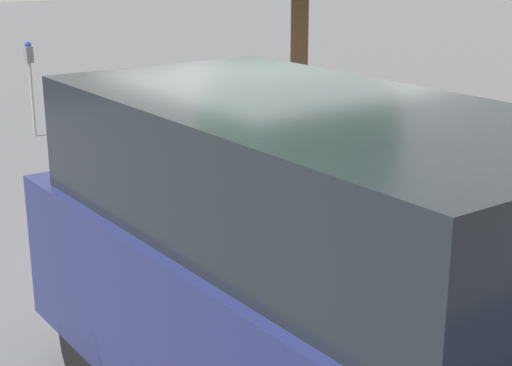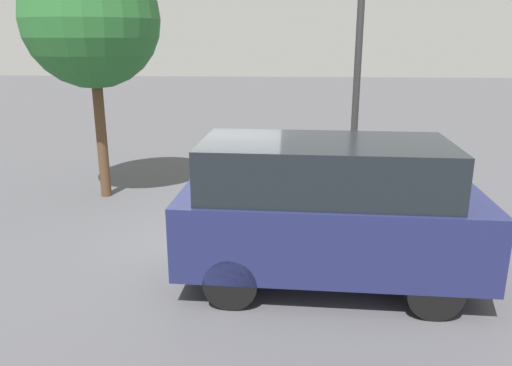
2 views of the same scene
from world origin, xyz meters
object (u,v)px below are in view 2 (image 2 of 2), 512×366
Objects in this scene: parked_van at (328,209)px; street_tree at (91,20)px; lamp_post at (355,120)px; parking_meter_near at (221,178)px.

street_tree is at bearing 142.12° from parked_van.
lamp_post is 3.50m from parked_van.
parking_meter_near is 2.67m from parked_van.
lamp_post reaches higher than parked_van.
street_tree is (-3.08, 2.20, 2.90)m from parking_meter_near.
street_tree reaches higher than parked_van.
parked_van reaches higher than parking_meter_near.
lamp_post is 1.45× the size of parked_van.
parked_van is at bearing -39.98° from street_tree.
parked_van is (-0.76, -3.31, -0.81)m from lamp_post.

